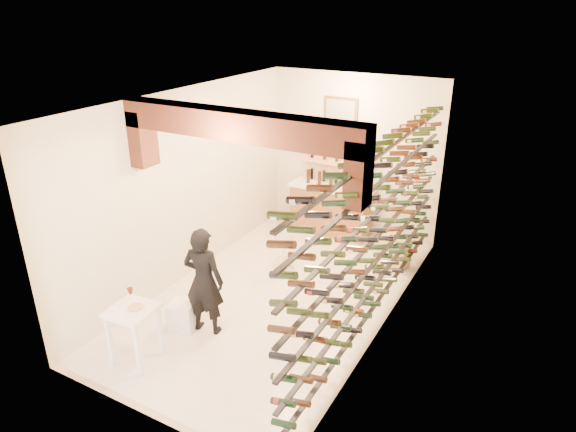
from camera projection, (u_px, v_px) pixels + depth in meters
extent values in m
plane|color=#EFE4CF|center=(279.00, 295.00, 8.30)|extent=(6.00, 6.00, 0.00)
cube|color=beige|center=(354.00, 155.00, 10.08)|extent=(3.50, 0.02, 3.20)
cube|color=beige|center=(134.00, 299.00, 5.25)|extent=(3.50, 0.02, 3.20)
cube|color=beige|center=(187.00, 186.00, 8.44)|extent=(0.02, 6.00, 3.20)
cube|color=beige|center=(390.00, 228.00, 6.89)|extent=(0.02, 6.00, 3.20)
cube|color=brown|center=(278.00, 98.00, 7.04)|extent=(3.50, 6.00, 0.02)
cube|color=brown|center=(237.00, 125.00, 6.30)|extent=(3.50, 0.35, 0.36)
cube|color=brown|center=(143.00, 138.00, 7.17)|extent=(0.24, 0.35, 0.80)
cube|color=brown|center=(359.00, 173.00, 5.72)|extent=(0.24, 0.35, 0.80)
cube|color=black|center=(372.00, 309.00, 7.49)|extent=(0.06, 5.70, 0.03)
cube|color=black|center=(374.00, 285.00, 7.33)|extent=(0.06, 5.70, 0.03)
cube|color=black|center=(376.00, 261.00, 7.18)|extent=(0.06, 5.70, 0.03)
cube|color=black|center=(378.00, 235.00, 7.02)|extent=(0.06, 5.70, 0.03)
cube|color=black|center=(380.00, 209.00, 6.86)|extent=(0.06, 5.70, 0.03)
cube|color=black|center=(382.00, 181.00, 6.70)|extent=(0.06, 5.70, 0.03)
cube|color=black|center=(384.00, 151.00, 6.55)|extent=(0.06, 5.70, 0.03)
cube|color=#97602E|center=(331.00, 210.00, 10.37)|extent=(1.60, 0.55, 0.96)
cube|color=white|center=(331.00, 187.00, 10.17)|extent=(1.70, 0.62, 0.05)
cube|color=tan|center=(337.00, 183.00, 10.39)|extent=(1.40, 0.10, 2.00)
cube|color=tan|center=(334.00, 209.00, 10.52)|extent=(1.40, 0.28, 0.04)
cube|color=tan|center=(335.00, 186.00, 10.33)|extent=(1.40, 0.28, 0.04)
cube|color=tan|center=(336.00, 163.00, 10.13)|extent=(1.40, 0.28, 0.04)
cube|color=tan|center=(337.00, 138.00, 9.93)|extent=(1.40, 0.28, 0.04)
cube|color=brown|center=(341.00, 111.00, 9.85)|extent=(0.70, 0.04, 0.55)
cube|color=#99998C|center=(340.00, 112.00, 9.83)|extent=(0.60, 0.01, 0.45)
cube|color=white|center=(132.00, 311.00, 6.50)|extent=(0.60, 0.60, 0.05)
cube|color=white|center=(110.00, 342.00, 6.56)|extent=(0.05, 0.05, 0.76)
cube|color=white|center=(138.00, 351.00, 6.39)|extent=(0.05, 0.05, 0.76)
cube|color=white|center=(133.00, 323.00, 6.94)|extent=(0.05, 0.05, 0.76)
cube|color=white|center=(160.00, 332.00, 6.76)|extent=(0.05, 0.05, 0.76)
cylinder|color=white|center=(136.00, 309.00, 6.48)|extent=(0.26, 0.26, 0.02)
cylinder|color=#BF7266|center=(136.00, 307.00, 6.47)|extent=(0.19, 0.19, 0.02)
cube|color=white|center=(113.00, 309.00, 6.47)|extent=(0.17, 0.17, 0.02)
cylinder|color=white|center=(131.00, 299.00, 6.69)|extent=(0.08, 0.08, 0.00)
cylinder|color=white|center=(131.00, 296.00, 6.67)|extent=(0.01, 0.01, 0.10)
cone|color=#5D0C07|center=(130.00, 291.00, 6.64)|extent=(0.08, 0.08, 0.09)
cube|color=white|center=(183.00, 316.00, 7.38)|extent=(0.44, 0.44, 0.44)
imported|color=black|center=(204.00, 281.00, 7.12)|extent=(0.65, 0.49, 1.63)
cylinder|color=silver|center=(284.00, 269.00, 9.07)|extent=(0.37, 0.37, 0.03)
cylinder|color=silver|center=(284.00, 253.00, 8.94)|extent=(0.07, 0.07, 0.65)
cylinder|color=silver|center=(284.00, 235.00, 8.80)|extent=(0.35, 0.35, 0.07)
torus|color=silver|center=(284.00, 260.00, 8.99)|extent=(0.28, 0.28, 0.02)
cube|color=tan|center=(394.00, 258.00, 9.17)|extent=(0.56, 0.44, 0.30)
cube|color=tan|center=(395.00, 243.00, 9.06)|extent=(0.53, 0.39, 0.29)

